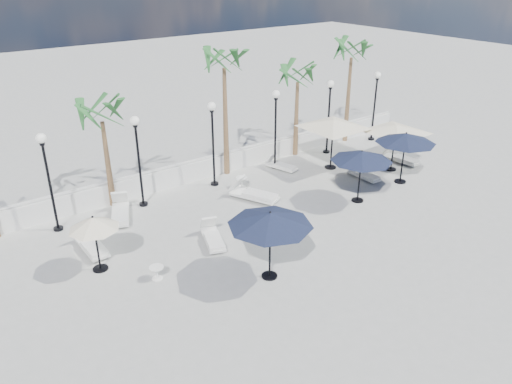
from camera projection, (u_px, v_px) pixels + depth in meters
ground at (311, 244)px, 17.99m from camera, size 100.00×100.00×0.00m
balustrade at (203, 168)px, 23.25m from camera, size 26.00×0.30×1.01m
lamppost_1 at (47, 169)px, 17.90m from camera, size 0.36×0.36×3.84m
lamppost_2 at (138, 149)px, 19.78m from camera, size 0.36×0.36×3.84m
lamppost_3 at (213, 132)px, 21.67m from camera, size 0.36×0.36×3.84m
lamppost_4 at (276, 119)px, 23.55m from camera, size 0.36×0.36×3.84m
lamppost_5 at (329, 107)px, 25.43m from camera, size 0.36×0.36×3.84m
lamppost_6 at (375, 96)px, 27.32m from camera, size 0.36×0.36×3.84m
palm_1 at (102, 118)px, 19.29m from camera, size 2.60×2.60×4.70m
palm_2 at (224, 65)px, 21.78m from camera, size 2.60×2.60×6.10m
palm_3 at (298, 79)px, 24.59m from camera, size 2.60×2.60×4.90m
palm_4 at (351, 55)px, 26.25m from camera, size 2.60×2.60×5.70m
lounger_1 at (91, 245)px, 17.50m from camera, size 0.63×1.91×0.72m
lounger_2 at (120, 212)px, 19.70m from camera, size 1.41×2.14×0.77m
lounger_3 at (254, 194)px, 21.22m from camera, size 1.52×2.26×0.81m
lounger_4 at (213, 237)px, 17.99m from camera, size 1.17×1.91×0.68m
lounger_5 at (281, 165)px, 24.30m from camera, size 0.95×1.71×0.61m
lounger_6 at (401, 158)px, 25.12m from camera, size 0.81×1.95×0.71m
lounger_7 at (364, 174)px, 23.29m from camera, size 0.54×1.65×0.62m
side_table_1 at (157, 272)px, 15.92m from camera, size 0.47×0.47×0.46m
side_table_2 at (242, 181)px, 22.33m from camera, size 0.51×0.51×0.50m
parasol_navy_left at (270, 219)px, 15.27m from camera, size 2.70×2.70×2.38m
parasol_navy_mid at (406, 138)px, 22.10m from camera, size 2.69×2.69×2.41m
parasol_navy_right at (362, 157)px, 20.36m from camera, size 2.56×2.56×2.29m
parasol_cream_sq_a at (396, 125)px, 23.38m from camera, size 4.96×4.96×2.44m
parasol_cream_sq_b at (334, 120)px, 23.52m from camera, size 5.28×5.28×2.65m
parasol_cream_small at (94, 224)px, 15.81m from camera, size 1.63×1.63×2.00m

